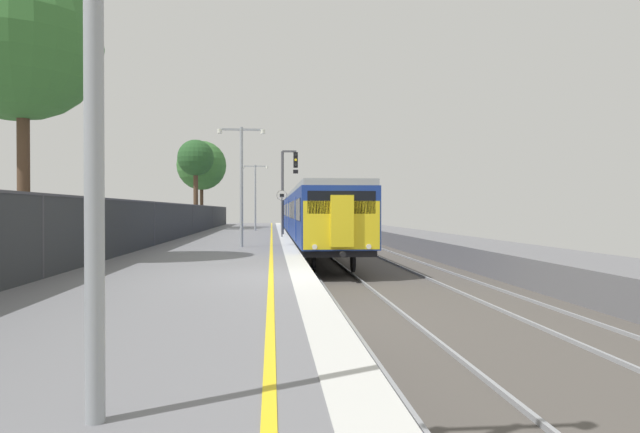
% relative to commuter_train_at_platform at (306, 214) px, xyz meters
% --- Properties ---
extents(ground, '(17.40, 110.00, 1.21)m').
position_rel_commuter_train_at_platform_xyz_m(ground, '(0.54, -26.05, -1.88)').
color(ground, slate).
extents(commuter_train_at_platform, '(2.83, 40.14, 3.81)m').
position_rel_commuter_train_at_platform_xyz_m(commuter_train_at_platform, '(0.00, 0.00, 0.00)').
color(commuter_train_at_platform, navy).
rests_on(commuter_train_at_platform, ground).
extents(signal_gantry, '(1.10, 0.24, 5.41)m').
position_rel_commuter_train_at_platform_xyz_m(signal_gantry, '(-1.49, -3.35, 2.09)').
color(signal_gantry, '#47474C').
rests_on(signal_gantry, ground).
extents(speed_limit_sign, '(0.59, 0.08, 2.71)m').
position_rel_commuter_train_at_platform_xyz_m(speed_limit_sign, '(-1.85, -6.84, 0.46)').
color(speed_limit_sign, '#59595B').
rests_on(speed_limit_sign, ground).
extents(platform_lamp_mid, '(2.00, 0.20, 5.03)m').
position_rel_commuter_train_at_platform_xyz_m(platform_lamp_mid, '(-3.70, -15.56, 1.74)').
color(platform_lamp_mid, '#93999E').
rests_on(platform_lamp_mid, ground).
extents(platform_lamp_far, '(2.00, 0.20, 5.04)m').
position_rel_commuter_train_at_platform_xyz_m(platform_lamp_far, '(-3.70, 3.63, 1.74)').
color(platform_lamp_far, '#93999E').
rests_on(platform_lamp_far, ground).
extents(platform_back_fence, '(0.07, 99.00, 1.93)m').
position_rel_commuter_train_at_platform_xyz_m(platform_back_fence, '(-7.55, -26.05, -0.26)').
color(platform_back_fence, '#282B2D').
rests_on(platform_back_fence, ground).
extents(background_tree_left, '(2.88, 2.88, 7.19)m').
position_rel_commuter_train_at_platform_xyz_m(background_tree_left, '(-8.50, 5.79, 4.33)').
color(background_tree_left, '#473323').
rests_on(background_tree_left, ground).
extents(background_tree_centre, '(4.45, 4.45, 8.64)m').
position_rel_commuter_train_at_platform_xyz_m(background_tree_centre, '(-9.78, -21.97, 4.97)').
color(background_tree_centre, '#473323').
rests_on(background_tree_centre, ground).
extents(background_tree_right, '(4.32, 4.32, 7.67)m').
position_rel_commuter_train_at_platform_xyz_m(background_tree_right, '(-8.54, 10.43, 4.14)').
color(background_tree_right, '#473323').
rests_on(background_tree_right, ground).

